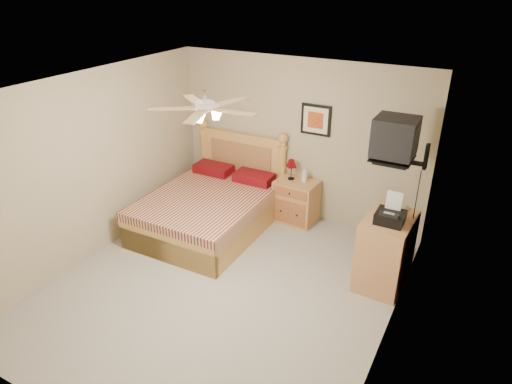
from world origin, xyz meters
TOP-DOWN VIEW (x-y plane):
  - floor at (0.00, 0.00)m, footprint 4.50×4.50m
  - ceiling at (0.00, 0.00)m, footprint 4.00×4.50m
  - wall_back at (0.00, 2.25)m, footprint 4.00×0.04m
  - wall_front at (0.00, -2.25)m, footprint 4.00×0.04m
  - wall_left at (-2.00, 0.00)m, footprint 0.04×4.50m
  - wall_right at (2.00, 0.00)m, footprint 0.04×4.50m
  - bed at (-0.97, 1.12)m, footprint 1.61×2.11m
  - nightstand at (0.11, 2.00)m, footprint 0.65×0.50m
  - table_lamp at (-0.01, 2.04)m, footprint 0.18×0.18m
  - lotion_bottle at (0.21, 2.05)m, footprint 0.09×0.09m
  - framed_picture at (0.27, 2.23)m, footprint 0.46×0.04m
  - dresser at (1.73, 1.05)m, footprint 0.59×0.82m
  - fax_machine at (1.74, 0.96)m, footprint 0.33×0.35m
  - magazine_lower at (1.65, 1.31)m, footprint 0.25×0.31m
  - magazine_upper at (1.66, 1.33)m, footprint 0.20×0.26m
  - wall_tv at (1.75, 1.34)m, footprint 0.56×0.46m
  - ceiling_fan at (0.00, -0.20)m, footprint 1.14×1.14m

SIDE VIEW (x-z plane):
  - floor at x=0.00m, z-range 0.00..0.00m
  - nightstand at x=0.11m, z-range 0.00..0.68m
  - dresser at x=1.73m, z-range 0.00..0.93m
  - bed at x=-0.97m, z-range 0.00..1.36m
  - lotion_bottle at x=0.21m, z-range 0.68..0.92m
  - table_lamp at x=-0.01m, z-range 0.68..1.00m
  - magazine_lower at x=1.65m, z-range 0.93..0.96m
  - magazine_upper at x=1.66m, z-range 0.96..0.98m
  - fax_machine at x=1.74m, z-range 0.93..1.28m
  - wall_back at x=0.00m, z-range 0.00..2.50m
  - wall_front at x=0.00m, z-range 0.00..2.50m
  - wall_left at x=-2.00m, z-range 0.00..2.50m
  - wall_right at x=2.00m, z-range 0.00..2.50m
  - framed_picture at x=0.27m, z-range 1.39..1.85m
  - wall_tv at x=1.75m, z-range 1.52..2.10m
  - ceiling_fan at x=0.00m, z-range 2.22..2.50m
  - ceiling at x=0.00m, z-range 2.48..2.52m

